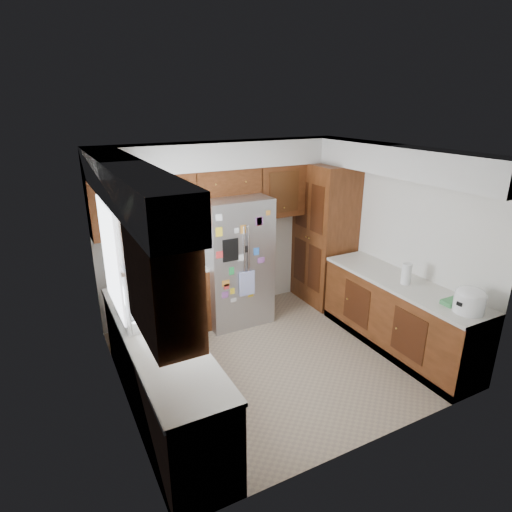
{
  "coord_description": "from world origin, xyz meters",
  "views": [
    {
      "loc": [
        -2.32,
        -3.91,
        2.99
      ],
      "look_at": [
        -0.1,
        0.35,
        1.25
      ],
      "focal_mm": 30.0,
      "sensor_mm": 36.0,
      "label": 1
    }
  ],
  "objects_px": {
    "pantry": "(324,235)",
    "fridge": "(234,260)",
    "rice_cooker": "(470,299)",
    "paper_towel": "(406,274)"
  },
  "relations": [
    {
      "from": "rice_cooker",
      "to": "fridge",
      "type": "bearing_deg",
      "value": 120.13
    },
    {
      "from": "rice_cooker",
      "to": "paper_towel",
      "type": "height_order",
      "value": "rice_cooker"
    },
    {
      "from": "paper_towel",
      "to": "pantry",
      "type": "bearing_deg",
      "value": 88.99
    },
    {
      "from": "pantry",
      "to": "paper_towel",
      "type": "distance_m",
      "value": 1.69
    },
    {
      "from": "pantry",
      "to": "paper_towel",
      "type": "relative_size",
      "value": 8.38
    },
    {
      "from": "pantry",
      "to": "fridge",
      "type": "height_order",
      "value": "pantry"
    },
    {
      "from": "rice_cooker",
      "to": "paper_towel",
      "type": "bearing_deg",
      "value": 92.0
    },
    {
      "from": "pantry",
      "to": "rice_cooker",
      "type": "xyz_separation_m",
      "value": [
        -0.0,
        -2.53,
        -0.01
      ]
    },
    {
      "from": "rice_cooker",
      "to": "pantry",
      "type": "bearing_deg",
      "value": 89.99
    },
    {
      "from": "rice_cooker",
      "to": "paper_towel",
      "type": "relative_size",
      "value": 1.25
    }
  ]
}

